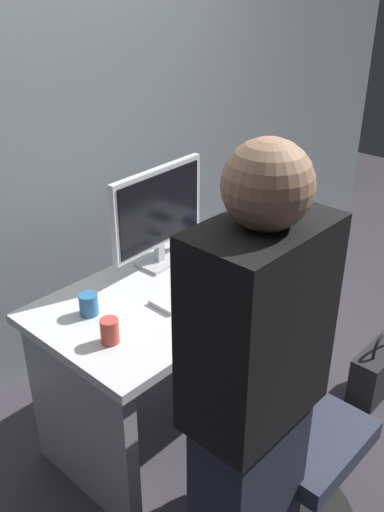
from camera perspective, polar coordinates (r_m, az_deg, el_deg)
ground_plane at (r=2.88m, az=-0.76°, el=-15.74°), size 9.00×9.00×0.00m
wall_back at (r=2.81m, az=-14.71°, el=17.03°), size 6.40×0.10×3.00m
desk at (r=2.56m, az=-0.83°, el=-7.44°), size 1.30×0.69×0.75m
office_chair at (r=2.22m, az=9.29°, el=-17.14°), size 0.52×0.52×0.94m
person_at_desk at (r=1.67m, az=6.16°, el=-15.49°), size 0.40×0.24×1.64m
monitor at (r=2.47m, az=-3.42°, el=4.49°), size 0.54×0.15×0.46m
keyboard at (r=2.37m, az=0.43°, el=-3.27°), size 0.43×0.14×0.02m
mouse at (r=2.58m, az=5.02°, el=-0.43°), size 0.06×0.10×0.03m
cup_near_keyboard at (r=2.07m, az=-8.34°, el=-7.53°), size 0.07×0.07×0.09m
cup_by_monitor at (r=2.24m, az=-10.43°, el=-4.84°), size 0.07×0.07×0.09m
book_stack at (r=2.80m, az=4.07°, el=2.49°), size 0.20×0.17×0.09m
cell_phone at (r=2.66m, az=8.79°, el=-0.10°), size 0.09×0.15×0.01m
handbag at (r=3.06m, az=18.20°, el=-11.02°), size 0.34×0.14×0.38m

